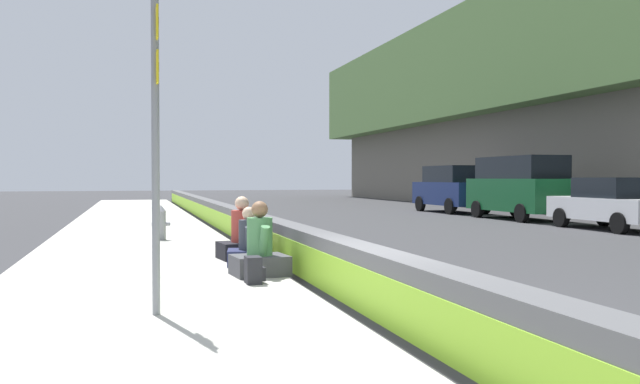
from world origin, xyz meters
TOP-DOWN VIEW (x-y plane):
  - ground_plane at (0.00, 0.00)m, footprint 160.00×160.00m
  - sidewalk_strip at (0.00, 2.65)m, footprint 80.00×4.40m
  - jersey_barrier at (0.00, 0.00)m, footprint 76.00×0.45m
  - route_sign_post at (0.19, 2.54)m, footprint 0.44×0.09m
  - fire_hydrant at (9.37, 2.10)m, footprint 0.26×0.46m
  - seated_person_foreground at (2.82, 0.84)m, footprint 0.81×0.93m
  - seated_person_middle at (4.04, 0.80)m, footprint 0.76×0.85m
  - seated_person_rear at (5.02, 0.77)m, footprint 0.84×0.95m
  - backpack at (2.04, 1.08)m, footprint 0.32×0.28m
  - parked_car_third at (10.23, -12.21)m, footprint 4.55×2.04m
  - parked_car_fourth at (15.66, -12.30)m, footprint 5.11×2.12m
  - parked_car_midline at (21.28, -12.21)m, footprint 4.84×2.15m

SIDE VIEW (x-z plane):
  - ground_plane at x=0.00m, z-range 0.00..0.00m
  - sidewalk_strip at x=0.00m, z-range 0.00..0.14m
  - backpack at x=2.04m, z-range 0.13..0.53m
  - jersey_barrier at x=0.00m, z-range 0.00..0.85m
  - seated_person_middle at x=4.04m, z-range -0.06..0.99m
  - seated_person_foreground at x=2.82m, z-range -0.08..1.11m
  - seated_person_rear at x=5.02m, z-range -0.09..1.12m
  - fire_hydrant at x=9.37m, z-range 0.15..1.03m
  - parked_car_third at x=10.23m, z-range 0.01..1.72m
  - parked_car_midline at x=21.28m, z-range 0.04..2.32m
  - parked_car_fourth at x=15.66m, z-range 0.07..2.63m
  - route_sign_post at x=0.19m, z-range 0.41..4.01m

